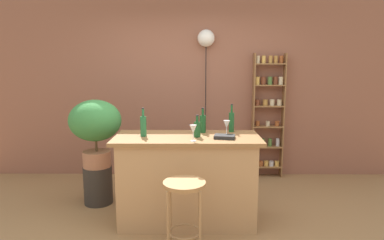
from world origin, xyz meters
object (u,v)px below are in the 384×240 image
Objects in this scene: bar_stool at (184,200)px; bottle_olive_oil at (203,123)px; bottle_vinegar at (143,126)px; pendant_globe_light at (206,40)px; potted_plant at (95,125)px; bottle_wine_red at (197,129)px; spice_shelf at (268,113)px; wine_glass_center at (193,130)px; plant_stool at (98,185)px; cookbook at (225,137)px; bottle_sauce_amber at (231,121)px; wine_glass_left at (227,125)px.

bottle_olive_oil is (0.18, 0.87, 0.54)m from bar_stool.
bottle_vinegar reaches higher than bar_stool.
bottle_olive_oil is 0.13× the size of pendant_globe_light.
potted_plant is 1.33m from bottle_wine_red.
spice_shelf reaches higher than wine_glass_center.
bar_stool is 2.26× the size of bottle_vinegar.
plant_stool is 1.56m from bottle_olive_oil.
potted_plant is 1.62m from cookbook.
bottle_vinegar is at bearing 176.62° from bottle_wine_red.
bottle_vinegar reaches higher than wine_glass_center.
bottle_wine_red is at bearing -125.06° from spice_shelf.
bottle_olive_oil is 0.45m from wine_glass_center.
bottle_vinegar is 0.57m from bottle_wine_red.
potted_plant is at bearing 167.96° from bottle_olive_oil.
plant_stool is 1.62m from wine_glass_center.
bottle_vinegar is 1.30× the size of bottle_wine_red.
plant_stool is (-2.31, -1.03, -0.75)m from spice_shelf.
bottle_sauce_amber is 1.04× the size of bottle_vinegar.
bottle_wine_red is (0.57, -0.03, -0.03)m from bottle_vinegar.
pendant_globe_light reaches higher than spice_shelf.
bottle_vinegar is at bearing -162.04° from bottle_olive_oil.
spice_shelf reaches higher than potted_plant.
wine_glass_center reaches higher than cookbook.
pendant_globe_light reaches higher than bottle_wine_red.
spice_shelf reaches higher than bottle_vinegar.
cookbook reaches higher than bar_stool.
cookbook is at bearing -54.57° from bottle_olive_oil.
spice_shelf is 5.92× the size of bottle_sauce_amber.
potted_plant reaches higher than wine_glass_center.
spice_shelf reaches higher than bottle_wine_red.
bar_stool is 1.18m from bottle_sauce_amber.
bottle_olive_oil is at bearing 74.87° from bottle_wine_red.
spice_shelf reaches higher than bottle_sauce_amber.
plant_stool is at bearing 148.96° from wine_glass_center.
bottle_wine_red is at bearing -144.69° from bottle_sauce_amber.
potted_plant is 3.53× the size of bottle_wine_red.
plant_stool is 1.55m from bottle_wine_red.
bottle_olive_oil is (-0.33, -0.04, -0.01)m from bottle_sauce_amber.
pendant_globe_light is at bearing 84.84° from bottle_wine_red.
wine_glass_center is (0.53, -0.23, 0.00)m from bottle_vinegar.
bottle_wine_red reaches higher than plant_stool.
wine_glass_left is at bearing -110.29° from bottle_sauce_amber.
bottle_vinegar reaches higher than cookbook.
bar_stool is 0.97m from bottle_vinegar.
pendant_globe_light reaches higher than plant_stool.
bottle_wine_red is 1.11× the size of cookbook.
potted_plant is (-1.11, 1.15, 0.47)m from bar_stool.
bottle_sauce_amber is at bearing -8.39° from potted_plant.
bottle_wine_red is (-1.08, -1.54, 0.06)m from spice_shelf.
bottle_vinegar reaches higher than wine_glass_left.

